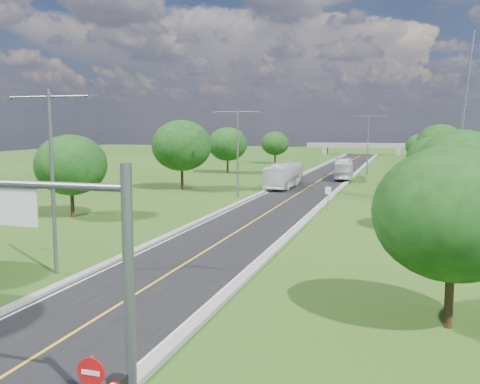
# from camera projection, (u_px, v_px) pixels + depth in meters

# --- Properties ---
(ground) EXTENTS (260.00, 260.00, 0.00)m
(ground) POSITION_uv_depth(u_px,v_px,m) (313.00, 185.00, 73.06)
(ground) COLOR #1C4814
(ground) RESTS_ON ground
(road) EXTENTS (8.00, 150.00, 0.06)m
(road) POSITION_uv_depth(u_px,v_px,m) (319.00, 181.00, 78.74)
(road) COLOR black
(road) RESTS_ON ground
(curb_left) EXTENTS (0.50, 150.00, 0.22)m
(curb_left) POSITION_uv_depth(u_px,v_px,m) (291.00, 179.00, 79.99)
(curb_left) COLOR gray
(curb_left) RESTS_ON ground
(curb_right) EXTENTS (0.50, 150.00, 0.22)m
(curb_right) POSITION_uv_depth(u_px,v_px,m) (349.00, 181.00, 77.47)
(curb_right) COLOR gray
(curb_right) RESTS_ON ground
(signal_mast) EXTENTS (8.54, 0.33, 7.20)m
(signal_mast) POSITION_uv_depth(u_px,v_px,m) (54.00, 251.00, 13.59)
(signal_mast) COLOR slate
(signal_mast) RESTS_ON ground
(speed_limit_sign) EXTENTS (0.55, 0.09, 2.40)m
(speed_limit_sign) POSITION_uv_depth(u_px,v_px,m) (328.00, 195.00, 50.47)
(speed_limit_sign) COLOR slate
(speed_limit_sign) RESTS_ON ground
(overpass) EXTENTS (30.00, 3.00, 3.20)m
(overpass) POSITION_uv_depth(u_px,v_px,m) (361.00, 146.00, 148.54)
(overpass) COLOR gray
(overpass) RESTS_ON ground
(streetlight_near_left) EXTENTS (5.90, 0.25, 10.00)m
(streetlight_near_left) POSITION_uv_depth(u_px,v_px,m) (52.00, 166.00, 28.64)
(streetlight_near_left) COLOR slate
(streetlight_near_left) RESTS_ON ground
(streetlight_mid_left) EXTENTS (5.90, 0.25, 10.00)m
(streetlight_mid_left) POSITION_uv_depth(u_px,v_px,m) (238.00, 145.00, 59.89)
(streetlight_mid_left) COLOR slate
(streetlight_mid_left) RESTS_ON ground
(streetlight_far_right) EXTENTS (5.90, 0.25, 10.00)m
(streetlight_far_right) POSITION_uv_depth(u_px,v_px,m) (368.00, 139.00, 87.60)
(streetlight_far_right) COLOR slate
(streetlight_far_right) RESTS_ON ground
(power_tower_far) EXTENTS (9.00, 6.40, 28.00)m
(power_tower_far) POSITION_uv_depth(u_px,v_px,m) (476.00, 98.00, 115.73)
(power_tower_far) COLOR slate
(power_tower_far) RESTS_ON ground
(tree_lb) EXTENTS (6.30, 6.30, 7.33)m
(tree_lb) POSITION_uv_depth(u_px,v_px,m) (71.00, 165.00, 46.91)
(tree_lb) COLOR black
(tree_lb) RESTS_ON ground
(tree_lc) EXTENTS (7.56, 7.56, 8.79)m
(tree_lc) POSITION_uv_depth(u_px,v_px,m) (182.00, 146.00, 67.34)
(tree_lc) COLOR black
(tree_lc) RESTS_ON ground
(tree_ld) EXTENTS (6.72, 6.72, 7.82)m
(tree_ld) POSITION_uv_depth(u_px,v_px,m) (228.00, 144.00, 90.74)
(tree_ld) COLOR black
(tree_ld) RESTS_ON ground
(tree_le) EXTENTS (5.88, 5.88, 6.84)m
(tree_le) POSITION_uv_depth(u_px,v_px,m) (275.00, 143.00, 112.81)
(tree_le) COLOR black
(tree_le) RESTS_ON ground
(tree_ra) EXTENTS (6.30, 6.30, 7.33)m
(tree_ra) POSITION_uv_depth(u_px,v_px,m) (453.00, 214.00, 20.99)
(tree_ra) COLOR black
(tree_ra) RESTS_ON ground
(tree_rb) EXTENTS (6.72, 6.72, 7.82)m
(tree_rb) POSITION_uv_depth(u_px,v_px,m) (461.00, 168.00, 39.30)
(tree_rb) COLOR black
(tree_rb) RESTS_ON ground
(tree_rc) EXTENTS (5.88, 5.88, 6.84)m
(tree_rc) POSITION_uv_depth(u_px,v_px,m) (433.00, 159.00, 60.51)
(tree_rc) COLOR black
(tree_rc) RESTS_ON ground
(tree_rd) EXTENTS (7.14, 7.14, 8.30)m
(tree_rd) POSITION_uv_depth(u_px,v_px,m) (440.00, 144.00, 82.54)
(tree_rd) COLOR black
(tree_rd) RESTS_ON ground
(tree_re) EXTENTS (5.46, 5.46, 6.35)m
(tree_re) POSITION_uv_depth(u_px,v_px,m) (419.00, 146.00, 106.16)
(tree_re) COLOR black
(tree_re) RESTS_ON ground
(tree_rf) EXTENTS (6.30, 6.30, 7.33)m
(tree_rf) POSITION_uv_depth(u_px,v_px,m) (434.00, 140.00, 123.99)
(tree_rf) COLOR black
(tree_rf) RESTS_ON ground
(bus_outbound) EXTENTS (3.85, 11.25, 3.07)m
(bus_outbound) POSITION_uv_depth(u_px,v_px,m) (343.00, 169.00, 80.68)
(bus_outbound) COLOR silver
(bus_outbound) RESTS_ON road
(bus_inbound) EXTENTS (2.81, 11.53, 3.21)m
(bus_inbound) POSITION_uv_depth(u_px,v_px,m) (284.00, 175.00, 69.72)
(bus_inbound) COLOR white
(bus_inbound) RESTS_ON road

